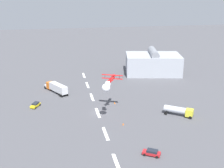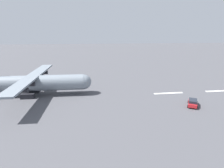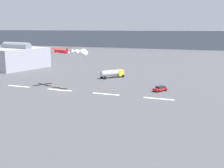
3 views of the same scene
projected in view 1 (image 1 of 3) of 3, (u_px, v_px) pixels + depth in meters
ground_plane at (98, 113)px, 96.28m from camera, size 440.00×440.00×0.00m
runway_stripe_0 at (84, 75)px, 137.87m from camera, size 8.00×0.90×0.01m
runway_stripe_1 at (87, 85)px, 124.01m from camera, size 8.00×0.90×0.01m
runway_stripe_2 at (92, 97)px, 110.14m from camera, size 8.00×0.90×0.01m
runway_stripe_3 at (98, 113)px, 96.28m from camera, size 8.00×0.90×0.01m
runway_stripe_4 at (106, 134)px, 82.41m from camera, size 8.00×0.90×0.01m
runway_stripe_5 at (117, 163)px, 68.55m from camera, size 8.00×0.90×0.01m
stunt_biplane_red at (108, 84)px, 89.71m from camera, size 14.11×8.25×2.49m
semi_truck_orange at (56, 87)px, 114.36m from camera, size 13.46×9.19×3.70m
fuel_tanker_truck at (179, 111)px, 93.61m from camera, size 7.45×8.78×2.90m
followme_car_yellow at (35, 105)px, 100.76m from camera, size 4.62×3.51×1.52m
airport_staff_sedan at (152, 152)px, 71.37m from camera, size 3.80×4.64×1.52m
hangar_building at (153, 64)px, 139.71m from camera, size 21.25×28.02×11.82m
traffic_cone_near at (115, 103)px, 103.75m from camera, size 0.44×0.44×0.75m
traffic_cone_far at (123, 124)px, 87.44m from camera, size 0.44×0.44×0.75m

